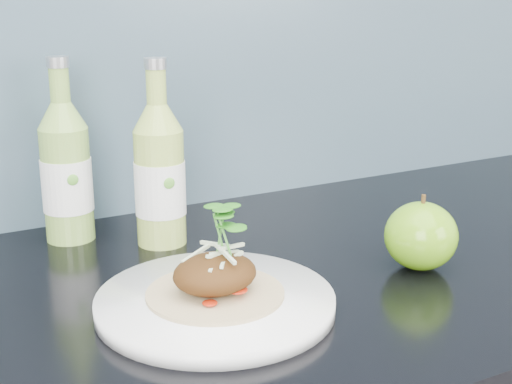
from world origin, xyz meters
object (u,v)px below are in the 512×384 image
Objects in this scene: dinner_plate at (215,302)px; cider_bottle_right at (160,175)px; cider_bottle_left at (66,172)px; green_apple at (421,236)px.

cider_bottle_right is (0.02, 0.21, 0.08)m from dinner_plate.
cider_bottle_right is at bearing -52.66° from cider_bottle_left.
cider_bottle_right reaches higher than dinner_plate.
green_apple is at bearing -34.24° from cider_bottle_right.
cider_bottle_right is at bearing 136.56° from green_apple.
dinner_plate is at bearing 177.02° from green_apple.
green_apple is 0.45m from cider_bottle_left.
green_apple is (0.26, -0.01, 0.03)m from dinner_plate.
cider_bottle_left and cider_bottle_right have the same top height.
cider_bottle_left is at bearing 105.41° from dinner_plate.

